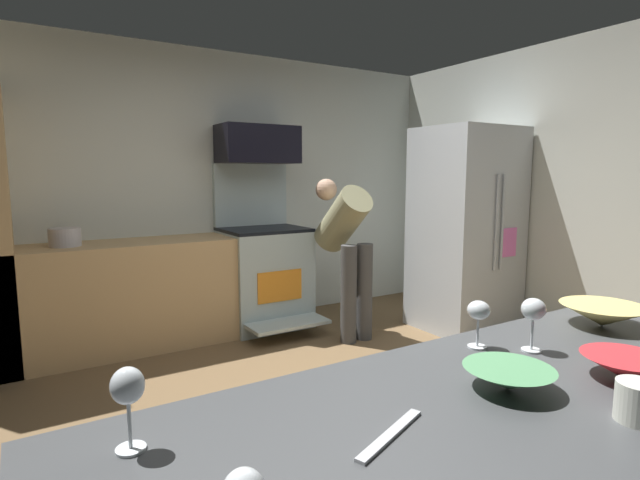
% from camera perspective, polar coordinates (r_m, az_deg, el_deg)
% --- Properties ---
extents(ground_plane, '(5.20, 4.80, 0.02)m').
position_cam_1_polar(ground_plane, '(3.10, 2.82, -20.50)').
color(ground_plane, brown).
extents(wall_back, '(5.20, 0.12, 2.60)m').
position_cam_1_polar(wall_back, '(4.85, -13.00, 5.63)').
color(wall_back, silver).
rests_on(wall_back, ground).
extents(wall_right, '(0.12, 4.80, 2.60)m').
position_cam_1_polar(wall_right, '(4.67, 29.65, 4.77)').
color(wall_right, silver).
rests_on(wall_right, ground).
extents(lower_cabinet_run, '(2.40, 0.60, 0.90)m').
position_cam_1_polar(lower_cabinet_run, '(4.40, -22.36, -6.14)').
color(lower_cabinet_run, tan).
rests_on(lower_cabinet_run, ground).
extents(oven_range, '(0.76, 0.95, 1.56)m').
position_cam_1_polar(oven_range, '(4.75, -6.52, -3.83)').
color(oven_range, '#ADC0C1').
rests_on(oven_range, ground).
extents(microwave, '(0.74, 0.38, 0.35)m').
position_cam_1_polar(microwave, '(4.75, -7.22, 10.95)').
color(microwave, black).
rests_on(microwave, oven_range).
extents(refrigerator, '(0.86, 0.76, 1.88)m').
position_cam_1_polar(refrigerator, '(4.83, 16.54, 1.22)').
color(refrigerator, silver).
rests_on(refrigerator, ground).
extents(person_cook, '(0.31, 0.70, 1.41)m').
position_cam_1_polar(person_cook, '(4.36, 3.04, -0.25)').
color(person_cook, '#434343').
rests_on(person_cook, ground).
extents(mixing_bowl_large, '(0.30, 0.30, 0.08)m').
position_cam_1_polar(mixing_bowl_large, '(2.09, 29.98, -7.59)').
color(mixing_bowl_large, '#E0CB72').
rests_on(mixing_bowl_large, counter_island).
extents(mixing_bowl_small, '(0.23, 0.23, 0.06)m').
position_cam_1_polar(mixing_bowl_small, '(1.40, 21.02, -14.76)').
color(mixing_bowl_small, '#569762').
rests_on(mixing_bowl_small, counter_island).
extents(mixing_bowl_prep, '(0.22, 0.22, 0.06)m').
position_cam_1_polar(mixing_bowl_prep, '(1.60, 31.86, -12.45)').
color(mixing_bowl_prep, red).
rests_on(mixing_bowl_prep, counter_island).
extents(wine_glass_near, '(0.07, 0.07, 0.17)m').
position_cam_1_polar(wine_glass_near, '(1.67, 23.53, -7.64)').
color(wine_glass_near, silver).
rests_on(wine_glass_near, counter_island).
extents(wine_glass_mid, '(0.07, 0.07, 0.15)m').
position_cam_1_polar(wine_glass_mid, '(1.65, 17.93, -8.05)').
color(wine_glass_mid, silver).
rests_on(wine_glass_mid, counter_island).
extents(wine_glass_far, '(0.07, 0.07, 0.17)m').
position_cam_1_polar(wine_glass_far, '(1.08, -21.43, -15.92)').
color(wine_glass_far, silver).
rests_on(wine_glass_far, counter_island).
extents(mug_coffee, '(0.10, 0.10, 0.09)m').
position_cam_1_polar(mug_coffee, '(1.36, 33.00, -15.50)').
color(mug_coffee, silver).
rests_on(mug_coffee, counter_island).
extents(knife_chef, '(0.24, 0.12, 0.01)m').
position_cam_1_polar(knife_chef, '(1.12, 8.19, -21.45)').
color(knife_chef, '#B7BABF').
rests_on(knife_chef, counter_island).
extents(stock_pot, '(0.23, 0.23, 0.14)m').
position_cam_1_polar(stock_pot, '(4.27, -27.51, 0.30)').
color(stock_pot, '#BBB5BA').
rests_on(stock_pot, lower_cabinet_run).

